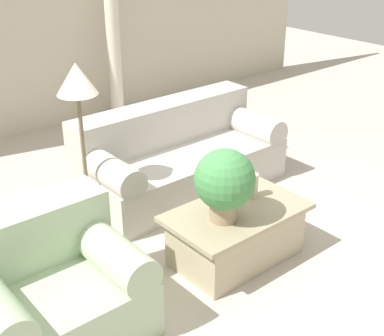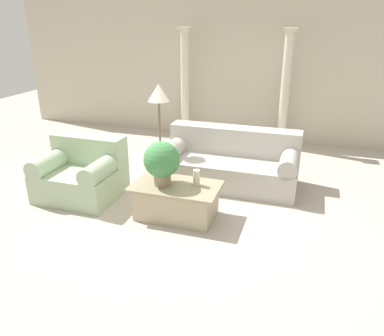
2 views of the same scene
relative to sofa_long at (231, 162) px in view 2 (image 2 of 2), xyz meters
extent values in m
plane|color=#BCB2A3|center=(-0.59, -0.92, -0.35)|extent=(16.00, 16.00, 0.00)
cube|color=beige|center=(-0.59, 2.47, 1.25)|extent=(10.00, 0.06, 3.20)
cube|color=#B7B2A8|center=(0.00, -0.07, -0.13)|extent=(2.09, 0.95, 0.43)
cube|color=#B7B2A8|center=(0.00, 0.24, 0.30)|extent=(2.09, 0.33, 0.43)
cylinder|color=#B7B2A8|center=(-0.90, -0.07, 0.17)|extent=(0.28, 0.95, 0.28)
cylinder|color=#B7B2A8|center=(0.90, -0.07, 0.17)|extent=(0.28, 0.95, 0.28)
cube|color=#A8BF99|center=(-1.99, -1.17, -0.13)|extent=(1.12, 0.95, 0.43)
cube|color=#A8BF99|center=(-1.99, -0.86, 0.30)|extent=(1.12, 0.33, 0.43)
cylinder|color=#A8BF99|center=(-2.41, -1.17, 0.17)|extent=(0.28, 0.95, 0.28)
cylinder|color=#A8BF99|center=(-1.57, -1.17, 0.17)|extent=(0.28, 0.95, 0.28)
cube|color=tan|center=(-0.44, -1.31, -0.14)|extent=(1.00, 0.60, 0.42)
cube|color=tan|center=(-0.44, -1.31, 0.09)|extent=(1.14, 0.68, 0.04)
cylinder|color=#937F60|center=(-0.61, -1.34, 0.18)|extent=(0.22, 0.22, 0.14)
sphere|color=#428447|center=(-0.61, -1.34, 0.46)|extent=(0.47, 0.47, 0.47)
cylinder|color=beige|center=(-0.19, -1.23, 0.22)|extent=(0.09, 0.09, 0.21)
cylinder|color=brown|center=(-1.13, -0.14, -0.33)|extent=(0.27, 0.27, 0.03)
cylinder|color=brown|center=(-1.13, -0.14, 0.31)|extent=(0.04, 0.04, 1.25)
cone|color=silver|center=(-1.13, -0.14, 1.06)|extent=(0.34, 0.34, 0.26)
cylinder|color=beige|center=(-1.47, 2.08, 0.77)|extent=(0.18, 0.18, 2.24)
cube|color=beige|center=(-1.47, 2.08, 1.92)|extent=(0.25, 0.25, 0.06)
cylinder|color=beige|center=(0.59, 2.08, 0.77)|extent=(0.18, 0.18, 2.24)
cube|color=beige|center=(0.59, 2.08, 1.92)|extent=(0.25, 0.25, 0.06)
camera|label=1|loc=(-3.08, -3.91, 2.26)|focal=50.00mm
camera|label=2|loc=(1.12, -5.44, 2.13)|focal=35.00mm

